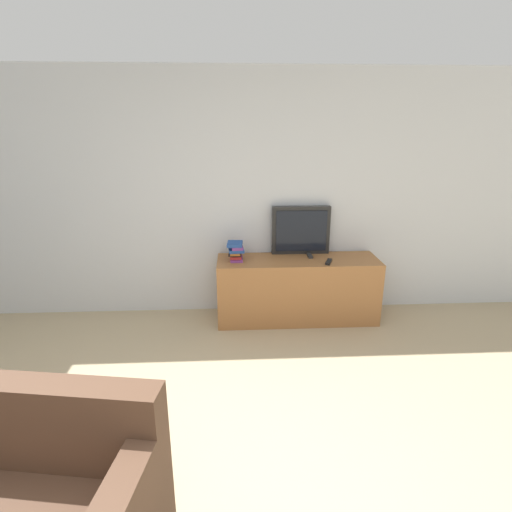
{
  "coord_description": "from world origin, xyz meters",
  "views": [
    {
      "loc": [
        0.23,
        -1.25,
        2.0
      ],
      "look_at": [
        0.42,
        2.28,
        0.86
      ],
      "focal_mm": 28.0,
      "sensor_mm": 36.0,
      "label": 1
    }
  ],
  "objects_px": {
    "tv_stand": "(297,289)",
    "television": "(301,230)",
    "book_stack": "(236,251)",
    "remote_on_stand": "(310,256)",
    "remote_secondary": "(329,262)"
  },
  "relations": [
    {
      "from": "tv_stand",
      "to": "television",
      "type": "xyz_separation_m",
      "value": [
        0.05,
        0.21,
        0.6
      ]
    },
    {
      "from": "tv_stand",
      "to": "book_stack",
      "type": "relative_size",
      "value": 7.35
    },
    {
      "from": "tv_stand",
      "to": "television",
      "type": "relative_size",
      "value": 2.71
    },
    {
      "from": "book_stack",
      "to": "remote_on_stand",
      "type": "bearing_deg",
      "value": 4.16
    },
    {
      "from": "television",
      "to": "remote_secondary",
      "type": "bearing_deg",
      "value": -55.43
    },
    {
      "from": "television",
      "to": "remote_on_stand",
      "type": "xyz_separation_m",
      "value": [
        0.08,
        -0.13,
        -0.25
      ]
    },
    {
      "from": "television",
      "to": "book_stack",
      "type": "distance_m",
      "value": 0.75
    },
    {
      "from": "tv_stand",
      "to": "remote_on_stand",
      "type": "bearing_deg",
      "value": 29.81
    },
    {
      "from": "television",
      "to": "book_stack",
      "type": "relative_size",
      "value": 2.71
    },
    {
      "from": "tv_stand",
      "to": "book_stack",
      "type": "bearing_deg",
      "value": 178.16
    },
    {
      "from": "tv_stand",
      "to": "remote_secondary",
      "type": "bearing_deg",
      "value": -24.82
    },
    {
      "from": "remote_on_stand",
      "to": "remote_secondary",
      "type": "distance_m",
      "value": 0.27
    },
    {
      "from": "remote_secondary",
      "to": "tv_stand",
      "type": "bearing_deg",
      "value": 155.18
    },
    {
      "from": "book_stack",
      "to": "remote_secondary",
      "type": "bearing_deg",
      "value": -9.4
    },
    {
      "from": "remote_on_stand",
      "to": "remote_secondary",
      "type": "bearing_deg",
      "value": -53.86
    }
  ]
}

